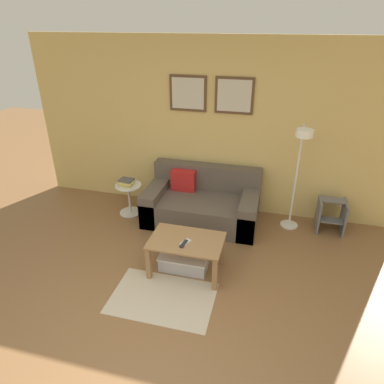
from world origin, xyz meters
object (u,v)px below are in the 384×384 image
Objects in this scene: side_table at (129,196)px; step_stool at (331,215)px; storage_bin at (184,261)px; remote_control at (184,244)px; cell_phone at (186,242)px; book_stack at (127,182)px; floor_lamp at (299,162)px; couch at (202,204)px; coffee_table at (186,246)px.

side_table is 2.97m from step_stool.
side_table is (-1.17, 1.06, 0.20)m from storage_bin.
cell_phone is at bearing 88.69° from remote_control.
book_stack is 1.50× the size of remote_control.
floor_lamp is 1.84m from remote_control.
floor_lamp is (1.28, -0.05, 0.81)m from couch.
floor_lamp is at bearing 1.25° from book_stack.
side_table is (-1.13, -0.10, 0.03)m from couch.
side_table is at bearing 137.77° from storage_bin.
book_stack is (-1.19, 1.06, 0.43)m from storage_bin.
remote_control is 1.07× the size of cell_phone.
coffee_table is 0.11m from cell_phone.
book_stack is (-1.14, -0.10, 0.26)m from couch.
step_stool is at bearing 22.12° from floor_lamp.
couch is at bearing 117.96° from cell_phone.
remote_control is (0.04, -0.14, 0.36)m from storage_bin.
coffee_table is (0.09, -1.20, 0.09)m from couch.
cell_phone is at bearing -134.66° from floor_lamp.
remote_control is at bearing -139.92° from step_stool.
couch is at bearing 103.91° from remote_control.
storage_bin is 1.22× the size of side_table.
coffee_table is 6.09× the size of cell_phone.
storage_bin is 1.29× the size of step_stool.
cell_phone is (0.05, -0.09, 0.35)m from storage_bin.
book_stack reaches higher than side_table.
book_stack is 1.61× the size of cell_phone.
cell_phone is at bearing -63.89° from storage_bin.
couch is 1.06× the size of floor_lamp.
coffee_table is at bearing -41.81° from book_stack.
cell_phone is 2.26m from step_stool.
couch is 2.78× the size of storage_bin.
side_table reaches higher than step_stool.
step_stool reaches higher than storage_bin.
couch is at bearing 92.30° from storage_bin.
book_stack is at bearing -163.03° from side_table.
cell_phone is at bearing -140.62° from step_stool.
book_stack is (-1.23, 1.10, 0.18)m from coffee_table.
step_stool is (1.79, 1.34, 0.15)m from storage_bin.
remote_control is at bearing -44.29° from book_stack.
side_table is 3.43× the size of cell_phone.
side_table is 1.71m from remote_control.
coffee_table is 5.69× the size of remote_control.
side_table is 2.13× the size of book_stack.
step_stool is (0.55, 0.22, -0.83)m from floor_lamp.
floor_lamp is at bearing 41.93° from storage_bin.
storage_bin is 1.65m from book_stack.
floor_lamp reaches higher than remote_control.
side_table reaches higher than storage_bin.
couch is at bearing 5.03° from book_stack.
step_stool is (2.98, 0.28, -0.28)m from book_stack.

